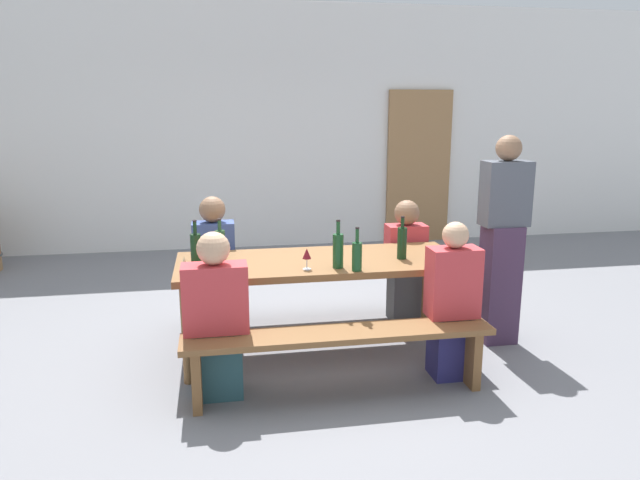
# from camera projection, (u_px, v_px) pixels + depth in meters

# --- Properties ---
(ground_plane) EXTENTS (24.00, 24.00, 0.00)m
(ground_plane) POSITION_uv_depth(u_px,v_px,m) (320.00, 352.00, 4.62)
(ground_plane) COLOR slate
(back_wall) EXTENTS (14.00, 0.20, 3.20)m
(back_wall) POSITION_uv_depth(u_px,v_px,m) (270.00, 128.00, 7.88)
(back_wall) COLOR white
(back_wall) RESTS_ON ground
(wooden_door) EXTENTS (0.90, 0.06, 2.10)m
(wooden_door) POSITION_uv_depth(u_px,v_px,m) (419.00, 167.00, 8.22)
(wooden_door) COLOR #9E7247
(wooden_door) RESTS_ON ground
(tasting_table) EXTENTS (2.14, 0.84, 0.75)m
(tasting_table) POSITION_uv_depth(u_px,v_px,m) (320.00, 269.00, 4.47)
(tasting_table) COLOR brown
(tasting_table) RESTS_ON ground
(bench_near) EXTENTS (2.04, 0.30, 0.45)m
(bench_near) POSITION_uv_depth(u_px,v_px,m) (339.00, 345.00, 3.85)
(bench_near) COLOR brown
(bench_near) RESTS_ON ground
(bench_far) EXTENTS (2.04, 0.30, 0.45)m
(bench_far) POSITION_uv_depth(u_px,v_px,m) (306.00, 282.00, 5.23)
(bench_far) COLOR brown
(bench_far) RESTS_ON ground
(wine_bottle_0) EXTENTS (0.08, 0.08, 0.35)m
(wine_bottle_0) POSITION_uv_depth(u_px,v_px,m) (338.00, 250.00, 4.20)
(wine_bottle_0) COLOR #194723
(wine_bottle_0) RESTS_ON tasting_table
(wine_bottle_1) EXTENTS (0.08, 0.08, 0.32)m
(wine_bottle_1) POSITION_uv_depth(u_px,v_px,m) (196.00, 247.00, 4.36)
(wine_bottle_1) COLOR #143319
(wine_bottle_1) RESTS_ON tasting_table
(wine_bottle_2) EXTENTS (0.07, 0.07, 0.31)m
(wine_bottle_2) POSITION_uv_depth(u_px,v_px,m) (357.00, 255.00, 4.12)
(wine_bottle_2) COLOR #194723
(wine_bottle_2) RESTS_ON tasting_table
(wine_bottle_3) EXTENTS (0.08, 0.08, 0.31)m
(wine_bottle_3) POSITION_uv_depth(u_px,v_px,m) (220.00, 244.00, 4.42)
(wine_bottle_3) COLOR #234C2D
(wine_bottle_3) RESTS_ON tasting_table
(wine_bottle_4) EXTENTS (0.07, 0.07, 0.33)m
(wine_bottle_4) POSITION_uv_depth(u_px,v_px,m) (402.00, 242.00, 4.45)
(wine_bottle_4) COLOR #143319
(wine_bottle_4) RESTS_ON tasting_table
(wine_glass_0) EXTENTS (0.06, 0.06, 0.15)m
(wine_glass_0) POSITION_uv_depth(u_px,v_px,m) (185.00, 263.00, 3.93)
(wine_glass_0) COLOR silver
(wine_glass_0) RESTS_ON tasting_table
(wine_glass_1) EXTENTS (0.06, 0.06, 0.15)m
(wine_glass_1) POSITION_uv_depth(u_px,v_px,m) (307.00, 255.00, 4.15)
(wine_glass_1) COLOR silver
(wine_glass_1) RESTS_ON tasting_table
(seated_guest_near_0) EXTENTS (0.42, 0.24, 1.11)m
(seated_guest_near_0) POSITION_uv_depth(u_px,v_px,m) (216.00, 320.00, 3.82)
(seated_guest_near_0) COLOR #294F57
(seated_guest_near_0) RESTS_ON ground
(seated_guest_near_1) EXTENTS (0.35, 0.24, 1.12)m
(seated_guest_near_1) POSITION_uv_depth(u_px,v_px,m) (452.00, 305.00, 4.10)
(seated_guest_near_1) COLOR navy
(seated_guest_near_1) RESTS_ON ground
(seated_guest_far_0) EXTENTS (0.34, 0.24, 1.17)m
(seated_guest_far_0) POSITION_uv_depth(u_px,v_px,m) (215.00, 268.00, 4.91)
(seated_guest_far_0) COLOR #503464
(seated_guest_far_0) RESTS_ON ground
(seated_guest_far_1) EXTENTS (0.35, 0.24, 1.09)m
(seated_guest_far_1) POSITION_uv_depth(u_px,v_px,m) (405.00, 263.00, 5.20)
(seated_guest_far_1) COLOR #4E4F51
(seated_guest_far_1) RESTS_ON ground
(standing_host) EXTENTS (0.36, 0.24, 1.67)m
(standing_host) POSITION_uv_depth(u_px,v_px,m) (502.00, 244.00, 4.67)
(standing_host) COLOR #432D47
(standing_host) RESTS_ON ground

